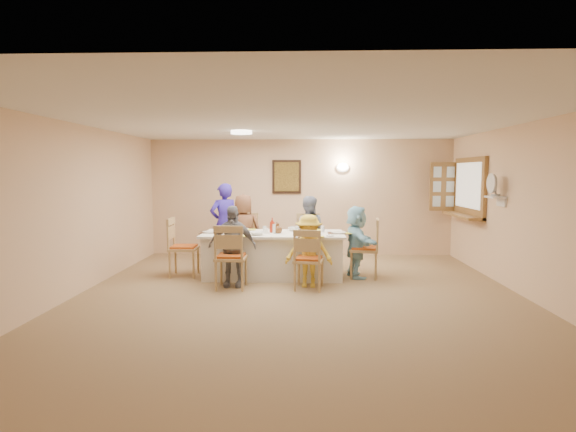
{
  "coord_description": "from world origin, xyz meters",
  "views": [
    {
      "loc": [
        0.06,
        -6.22,
        1.79
      ],
      "look_at": [
        -0.2,
        1.4,
        1.05
      ],
      "focal_mm": 28.0,
      "sensor_mm": 36.0,
      "label": 1
    }
  ],
  "objects_px": {
    "chair_front_right": "(309,258)",
    "chair_right_end": "(364,248)",
    "dining_table": "(273,255)",
    "diner_front_right": "(309,251)",
    "caregiver": "(224,223)",
    "chair_back_right": "(308,241)",
    "condiment_ketchup": "(272,225)",
    "serving_hatch": "(470,188)",
    "diner_front_left": "(232,246)",
    "diner_back_left": "(244,231)",
    "diner_right_end": "(356,242)",
    "chair_back_left": "(245,240)",
    "diner_back_right": "(308,232)",
    "chair_left_end": "(184,247)",
    "desk_fan": "(494,188)",
    "chair_front_left": "(231,256)"
  },
  "relations": [
    {
      "from": "diner_front_left",
      "to": "diner_back_right",
      "type": "bearing_deg",
      "value": 49.98
    },
    {
      "from": "chair_back_right",
      "to": "chair_front_left",
      "type": "relative_size",
      "value": 1.01
    },
    {
      "from": "chair_back_right",
      "to": "chair_front_right",
      "type": "distance_m",
      "value": 1.6
    },
    {
      "from": "diner_front_right",
      "to": "diner_right_end",
      "type": "distance_m",
      "value": 1.07
    },
    {
      "from": "chair_back_left",
      "to": "diner_back_right",
      "type": "height_order",
      "value": "diner_back_right"
    },
    {
      "from": "dining_table",
      "to": "diner_front_right",
      "type": "relative_size",
      "value": 2.11
    },
    {
      "from": "diner_right_end",
      "to": "condiment_ketchup",
      "type": "height_order",
      "value": "diner_right_end"
    },
    {
      "from": "chair_right_end",
      "to": "diner_front_left",
      "type": "xyz_separation_m",
      "value": [
        -2.15,
        -0.68,
        0.13
      ]
    },
    {
      "from": "caregiver",
      "to": "diner_back_left",
      "type": "bearing_deg",
      "value": 103.26
    },
    {
      "from": "diner_back_left",
      "to": "condiment_ketchup",
      "type": "height_order",
      "value": "diner_back_left"
    },
    {
      "from": "desk_fan",
      "to": "chair_front_left",
      "type": "relative_size",
      "value": 0.3
    },
    {
      "from": "condiment_ketchup",
      "to": "chair_right_end",
      "type": "bearing_deg",
      "value": -1.87
    },
    {
      "from": "chair_back_left",
      "to": "diner_front_left",
      "type": "bearing_deg",
      "value": -84.67
    },
    {
      "from": "serving_hatch",
      "to": "diner_front_right",
      "type": "bearing_deg",
      "value": -150.99
    },
    {
      "from": "chair_right_end",
      "to": "caregiver",
      "type": "bearing_deg",
      "value": -104.75
    },
    {
      "from": "chair_back_right",
      "to": "diner_back_left",
      "type": "xyz_separation_m",
      "value": [
        -1.2,
        -0.12,
        0.19
      ]
    },
    {
      "from": "serving_hatch",
      "to": "chair_front_left",
      "type": "bearing_deg",
      "value": -156.9
    },
    {
      "from": "diner_back_left",
      "to": "diner_back_right",
      "type": "bearing_deg",
      "value": -179.45
    },
    {
      "from": "caregiver",
      "to": "serving_hatch",
      "type": "bearing_deg",
      "value": 147.89
    },
    {
      "from": "dining_table",
      "to": "chair_back_right",
      "type": "relative_size",
      "value": 2.36
    },
    {
      "from": "chair_back_right",
      "to": "condiment_ketchup",
      "type": "distance_m",
      "value": 1.04
    },
    {
      "from": "diner_front_left",
      "to": "diner_front_right",
      "type": "xyz_separation_m",
      "value": [
        1.2,
        0.0,
        -0.07
      ]
    },
    {
      "from": "chair_front_left",
      "to": "diner_front_right",
      "type": "xyz_separation_m",
      "value": [
        1.2,
        0.12,
        0.06
      ]
    },
    {
      "from": "desk_fan",
      "to": "chair_left_end",
      "type": "xyz_separation_m",
      "value": [
        -5.1,
        0.33,
        -1.04
      ]
    },
    {
      "from": "chair_back_left",
      "to": "chair_front_left",
      "type": "bearing_deg",
      "value": -84.67
    },
    {
      "from": "chair_front_left",
      "to": "chair_left_end",
      "type": "xyz_separation_m",
      "value": [
        -0.95,
        0.8,
        0.0
      ]
    },
    {
      "from": "diner_right_end",
      "to": "diner_front_left",
      "type": "bearing_deg",
      "value": 97.81
    },
    {
      "from": "serving_hatch",
      "to": "diner_back_left",
      "type": "height_order",
      "value": "serving_hatch"
    },
    {
      "from": "chair_back_right",
      "to": "caregiver",
      "type": "bearing_deg",
      "value": 169.18
    },
    {
      "from": "condiment_ketchup",
      "to": "diner_right_end",
      "type": "bearing_deg",
      "value": -2.04
    },
    {
      "from": "diner_back_right",
      "to": "caregiver",
      "type": "bearing_deg",
      "value": -9.97
    },
    {
      "from": "chair_front_right",
      "to": "chair_right_end",
      "type": "xyz_separation_m",
      "value": [
        0.95,
        0.8,
        0.04
      ]
    },
    {
      "from": "chair_front_right",
      "to": "condiment_ketchup",
      "type": "xyz_separation_m",
      "value": [
        -0.62,
        0.85,
        0.41
      ]
    },
    {
      "from": "chair_back_right",
      "to": "chair_front_right",
      "type": "bearing_deg",
      "value": -88.84
    },
    {
      "from": "chair_back_right",
      "to": "condiment_ketchup",
      "type": "bearing_deg",
      "value": -128.54
    },
    {
      "from": "serving_hatch",
      "to": "chair_back_left",
      "type": "height_order",
      "value": "serving_hatch"
    },
    {
      "from": "chair_back_right",
      "to": "chair_left_end",
      "type": "xyz_separation_m",
      "value": [
        -2.15,
        -0.8,
        0.0
      ]
    },
    {
      "from": "chair_back_right",
      "to": "chair_right_end",
      "type": "bearing_deg",
      "value": -38.94
    },
    {
      "from": "dining_table",
      "to": "diner_right_end",
      "type": "bearing_deg",
      "value": 0.0
    },
    {
      "from": "desk_fan",
      "to": "diner_front_left",
      "type": "height_order",
      "value": "desk_fan"
    },
    {
      "from": "chair_back_left",
      "to": "diner_back_right",
      "type": "distance_m",
      "value": 1.22
    },
    {
      "from": "diner_front_right",
      "to": "condiment_ketchup",
      "type": "relative_size",
      "value": 4.47
    },
    {
      "from": "dining_table",
      "to": "chair_left_end",
      "type": "xyz_separation_m",
      "value": [
        -1.55,
        0.0,
        0.13
      ]
    },
    {
      "from": "serving_hatch",
      "to": "desk_fan",
      "type": "bearing_deg",
      "value": -94.66
    },
    {
      "from": "chair_front_left",
      "to": "diner_back_right",
      "type": "bearing_deg",
      "value": -128.25
    },
    {
      "from": "diner_right_end",
      "to": "caregiver",
      "type": "height_order",
      "value": "caregiver"
    },
    {
      "from": "chair_back_left",
      "to": "chair_front_left",
      "type": "relative_size",
      "value": 1.01
    },
    {
      "from": "chair_back_left",
      "to": "diner_back_right",
      "type": "xyz_separation_m",
      "value": [
        1.2,
        -0.12,
        0.17
      ]
    },
    {
      "from": "diner_back_left",
      "to": "diner_front_right",
      "type": "xyz_separation_m",
      "value": [
        1.2,
        -1.36,
        -0.13
      ]
    },
    {
      "from": "serving_hatch",
      "to": "caregiver",
      "type": "xyz_separation_m",
      "value": [
        -4.71,
        0.13,
        -0.71
      ]
    }
  ]
}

